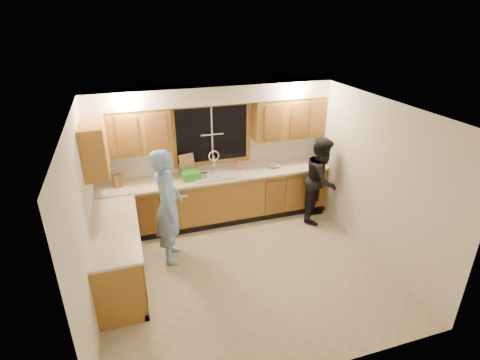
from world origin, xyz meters
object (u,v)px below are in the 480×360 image
sink (217,178)px  stove (119,279)px  woman (321,180)px  soap_bottle (238,165)px  dish_crate (191,175)px  bowl (274,166)px  dishwasher (172,207)px  man (168,207)px  knife_block (118,181)px

sink → stove: sink is taller
woman → soap_bottle: 1.55m
stove → woman: (3.64, 1.30, 0.35)m
dish_crate → bowl: dish_crate is taller
dishwasher → soap_bottle: size_ratio=4.29×
bowl → soap_bottle: bearing=170.7°
stove → man: bearing=48.4°
dishwasher → dish_crate: bearing=-0.4°
knife_block → dish_crate: 1.23m
sink → bowl: size_ratio=3.70×
dishwasher → stove: size_ratio=0.91×
woman → bowl: 0.91m
stove → soap_bottle: (2.25, 1.96, 0.57)m
knife_block → woman: bearing=-27.2°
woman → knife_block: (-3.54, 0.56, 0.23)m
woman → bowl: bearing=94.7°
dishwasher → woman: woman is taller
dish_crate → dishwasher: bearing=179.6°
sink → stove: size_ratio=0.96×
stove → dish_crate: (1.32, 1.81, 0.54)m
dishwasher → bowl: bowl is taller
dishwasher → man: 1.06m
man → knife_block: 1.19m
bowl → knife_block: bearing=179.8°
knife_block → dish_crate: (1.23, -0.05, -0.04)m
stove → knife_block: size_ratio=4.03×
dishwasher → sink: bearing=1.0°
dishwasher → bowl: 2.05m
knife_block → soap_bottle: size_ratio=1.17×
man → bowl: man is taller
dishwasher → bowl: size_ratio=3.53×
man → woman: bearing=-74.6°
dishwasher → bowl: bearing=1.1°
knife_block → bowl: knife_block is taller
bowl → man: bearing=-155.9°
man → dishwasher: bearing=-2.3°
stove → woman: woman is taller
sink → soap_bottle: sink is taller
dish_crate → soap_bottle: bearing=9.2°
dishwasher → stove: 2.04m
sink → dish_crate: (-0.48, -0.02, 0.13)m
man → knife_block: size_ratio=8.27×
woman → bowl: (-0.71, 0.55, 0.15)m
stove → dish_crate: dish_crate is taller
sink → knife_block: size_ratio=3.85×
man → stove: bearing=145.8°
dish_crate → sink: bearing=2.1°
woman → knife_block: 3.59m
sink → woman: 1.91m
dishwasher → woman: bearing=-10.8°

